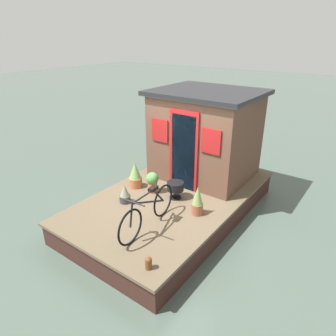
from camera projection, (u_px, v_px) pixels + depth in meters
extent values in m
plane|color=#47564C|center=(173.00, 214.00, 6.91)|extent=(60.00, 60.00, 0.00)
cube|color=brown|center=(173.00, 195.00, 6.72)|extent=(4.84, 2.79, 0.06)
cube|color=#381E19|center=(173.00, 205.00, 6.82)|extent=(4.74, 2.73, 0.45)
cube|color=brown|center=(205.00, 136.00, 7.28)|extent=(1.84, 2.17, 1.98)
cube|color=#28282B|center=(208.00, 92.00, 6.86)|extent=(2.04, 2.37, 0.10)
cube|color=#19334C|center=(184.00, 153.00, 6.64)|extent=(0.04, 0.60, 1.70)
cube|color=maroon|center=(184.00, 151.00, 6.62)|extent=(0.03, 0.72, 1.80)
cube|color=maroon|center=(211.00, 141.00, 6.13)|extent=(0.03, 0.44, 0.52)
cube|color=maroon|center=(160.00, 130.00, 6.83)|extent=(0.03, 0.44, 0.52)
torus|color=black|center=(130.00, 227.00, 5.00)|extent=(0.64, 0.09, 0.64)
torus|color=black|center=(163.00, 201.00, 5.80)|extent=(0.64, 0.09, 0.64)
cylinder|color=black|center=(149.00, 202.00, 5.35)|extent=(0.96, 0.12, 0.44)
cylinder|color=black|center=(143.00, 196.00, 5.15)|extent=(0.62, 0.09, 0.06)
cylinder|color=black|center=(158.00, 195.00, 5.60)|extent=(0.36, 0.07, 0.40)
cylinder|color=black|center=(131.00, 216.00, 4.95)|extent=(0.12, 0.05, 0.42)
cube|color=black|center=(153.00, 188.00, 5.38)|extent=(0.21, 0.12, 0.06)
cylinder|color=black|center=(132.00, 202.00, 4.89)|extent=(0.07, 0.50, 0.02)
cylinder|color=#38383D|center=(125.00, 199.00, 6.35)|extent=(0.23, 0.23, 0.15)
cone|color=gray|center=(125.00, 190.00, 6.27)|extent=(0.21, 0.21, 0.26)
cylinder|color=#B2603D|center=(152.00, 187.00, 6.75)|extent=(0.21, 0.21, 0.23)
sphere|color=#4C8942|center=(152.00, 178.00, 6.66)|extent=(0.28, 0.28, 0.28)
cylinder|color=#935138|center=(197.00, 209.00, 5.92)|extent=(0.23, 0.23, 0.23)
cone|color=#70934C|center=(198.00, 195.00, 5.80)|extent=(0.20, 0.20, 0.38)
cylinder|color=#B2603D|center=(136.00, 182.00, 6.99)|extent=(0.30, 0.30, 0.22)
cone|color=#70934C|center=(135.00, 170.00, 6.87)|extent=(0.27, 0.27, 0.38)
cylinder|color=black|center=(175.00, 186.00, 6.43)|extent=(0.36, 0.36, 0.18)
cylinder|color=black|center=(175.00, 194.00, 6.51)|extent=(0.04, 0.04, 0.19)
cylinder|color=black|center=(175.00, 197.00, 6.54)|extent=(0.25, 0.25, 0.02)
cylinder|color=brown|center=(149.00, 264.00, 4.54)|extent=(0.10, 0.10, 0.16)
sphere|color=brown|center=(148.00, 260.00, 4.51)|extent=(0.11, 0.11, 0.11)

